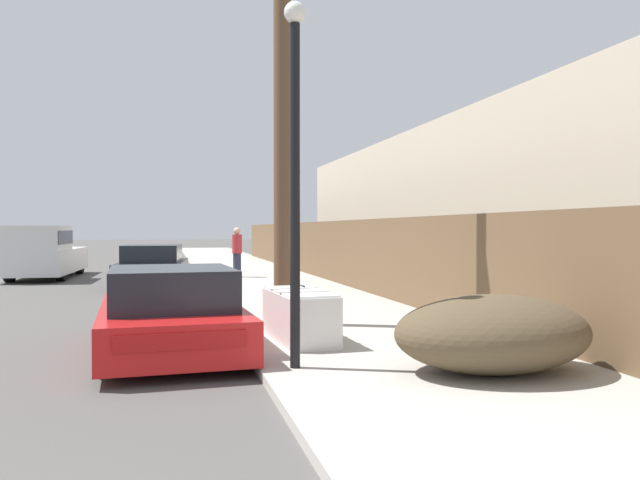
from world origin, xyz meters
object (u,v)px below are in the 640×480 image
object	(u,v)px
utility_pole	(282,90)
brush_pile	(493,333)
street_lamp	(295,154)
pedestrian	(237,251)
car_parked_mid	(153,267)
discarded_fridge	(299,316)
pickup_truck	(44,253)
parked_sports_car_red	(170,314)

from	to	relation	value
utility_pole	brush_pile	bearing A→B (deg)	-67.94
utility_pole	street_lamp	size ratio (longest dim) A/B	1.83
street_lamp	brush_pile	size ratio (longest dim) A/B	1.85
pedestrian	car_parked_mid	bearing A→B (deg)	-145.78
discarded_fridge	pedestrian	world-z (taller)	pedestrian
utility_pole	brush_pile	xyz separation A→B (m)	(1.71, -4.21, -3.63)
pickup_truck	brush_pile	world-z (taller)	pickup_truck
street_lamp	brush_pile	world-z (taller)	street_lamp
pickup_truck	street_lamp	xyz separation A→B (m)	(5.79, -16.63, 1.72)
discarded_fridge	pedestrian	xyz separation A→B (m)	(0.42, 12.61, 0.51)
parked_sports_car_red	pedestrian	world-z (taller)	pedestrian
pickup_truck	discarded_fridge	bearing A→B (deg)	114.48
parked_sports_car_red	car_parked_mid	xyz separation A→B (m)	(-0.48, 10.62, 0.06)
utility_pole	pedestrian	distance (m)	11.39
car_parked_mid	pickup_truck	xyz separation A→B (m)	(-3.88, 4.14, 0.33)
car_parked_mid	pickup_truck	world-z (taller)	pickup_truck
pickup_truck	street_lamp	distance (m)	17.69
pickup_truck	brush_pile	bearing A→B (deg)	116.42
utility_pole	street_lamp	distance (m)	3.81
car_parked_mid	street_lamp	world-z (taller)	street_lamp
brush_pile	car_parked_mid	bearing A→B (deg)	107.16
car_parked_mid	utility_pole	distance (m)	10.01
parked_sports_car_red	brush_pile	xyz separation A→B (m)	(3.62, -2.64, 0.01)
discarded_fridge	parked_sports_car_red	bearing A→B (deg)	172.78
street_lamp	discarded_fridge	bearing A→B (deg)	76.54
discarded_fridge	brush_pile	world-z (taller)	brush_pile
pickup_truck	utility_pole	size ratio (longest dim) A/B	0.74
discarded_fridge	pickup_truck	bearing A→B (deg)	109.06
car_parked_mid	brush_pile	size ratio (longest dim) A/B	1.94
discarded_fridge	brush_pile	distance (m)	3.08
discarded_fridge	pickup_truck	distance (m)	16.12
car_parked_mid	brush_pile	world-z (taller)	car_parked_mid
pedestrian	discarded_fridge	bearing A→B (deg)	-91.93
brush_pile	utility_pole	bearing A→B (deg)	112.06
brush_pile	pedestrian	world-z (taller)	pedestrian
discarded_fridge	street_lamp	xyz separation A→B (m)	(-0.42, -1.76, 2.17)
utility_pole	car_parked_mid	bearing A→B (deg)	104.78
car_parked_mid	pedestrian	size ratio (longest dim) A/B	2.65
parked_sports_car_red	street_lamp	distance (m)	3.17
car_parked_mid	discarded_fridge	bearing A→B (deg)	-72.92
car_parked_mid	brush_pile	bearing A→B (deg)	-68.05
utility_pole	pedestrian	world-z (taller)	utility_pole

